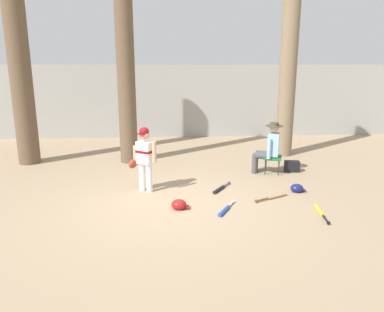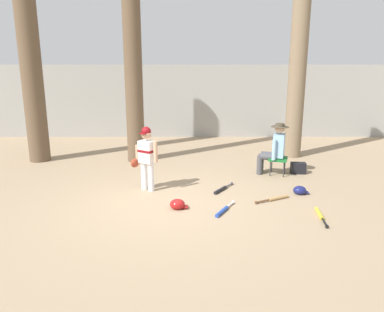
# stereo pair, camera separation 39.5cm
# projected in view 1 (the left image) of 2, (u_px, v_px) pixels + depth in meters

# --- Properties ---
(ground_plane) EXTENTS (60.00, 60.00, 0.00)m
(ground_plane) POSITION_uv_depth(u_px,v_px,m) (170.00, 205.00, 6.66)
(ground_plane) COLOR #9E8466
(concrete_back_wall) EXTENTS (18.00, 0.36, 2.47)m
(concrete_back_wall) POSITION_uv_depth(u_px,v_px,m) (169.00, 101.00, 12.78)
(concrete_back_wall) COLOR #9E9E99
(concrete_back_wall) RESTS_ON ground
(tree_near_player) EXTENTS (0.69, 0.69, 5.57)m
(tree_near_player) POSITION_uv_depth(u_px,v_px,m) (126.00, 66.00, 9.08)
(tree_near_player) COLOR brown
(tree_near_player) RESTS_ON ground
(tree_behind_spectator) EXTENTS (0.62, 0.62, 5.02)m
(tree_behind_spectator) POSITION_uv_depth(u_px,v_px,m) (288.00, 75.00, 9.85)
(tree_behind_spectator) COLOR #7F6B51
(tree_behind_spectator) RESTS_ON ground
(young_ballplayer) EXTENTS (0.60, 0.38, 1.31)m
(young_ballplayer) POSITION_uv_depth(u_px,v_px,m) (144.00, 155.00, 7.24)
(young_ballplayer) COLOR white
(young_ballplayer) RESTS_ON ground
(folding_stool) EXTENTS (0.51, 0.51, 0.41)m
(folding_stool) POSITION_uv_depth(u_px,v_px,m) (273.00, 158.00, 8.54)
(folding_stool) COLOR #196B2D
(folding_stool) RESTS_ON ground
(seated_spectator) EXTENTS (0.68, 0.53, 1.20)m
(seated_spectator) POSITION_uv_depth(u_px,v_px,m) (269.00, 146.00, 8.50)
(seated_spectator) COLOR #47474C
(seated_spectator) RESTS_ON ground
(handbag_beside_stool) EXTENTS (0.35, 0.21, 0.26)m
(handbag_beside_stool) POSITION_uv_depth(u_px,v_px,m) (292.00, 166.00, 8.72)
(handbag_beside_stool) COLOR black
(handbag_beside_stool) RESTS_ON ground
(tree_far_left) EXTENTS (0.84, 0.84, 6.80)m
(tree_far_left) POSITION_uv_depth(u_px,v_px,m) (17.00, 44.00, 8.82)
(tree_far_left) COLOR brown
(tree_far_left) RESTS_ON ground
(bat_blue_youth) EXTENTS (0.40, 0.67, 0.07)m
(bat_blue_youth) POSITION_uv_depth(u_px,v_px,m) (225.00, 210.00, 6.38)
(bat_blue_youth) COLOR #2347AD
(bat_blue_youth) RESTS_ON ground
(bat_black_composite) EXTENTS (0.45, 0.65, 0.07)m
(bat_black_composite) POSITION_uv_depth(u_px,v_px,m) (220.00, 189.00, 7.46)
(bat_black_composite) COLOR black
(bat_black_composite) RESTS_ON ground
(bat_wood_tan) EXTENTS (0.70, 0.41, 0.07)m
(bat_wood_tan) POSITION_uv_depth(u_px,v_px,m) (275.00, 197.00, 7.01)
(bat_wood_tan) COLOR tan
(bat_wood_tan) RESTS_ON ground
(bat_yellow_trainer) EXTENTS (0.14, 0.75, 0.07)m
(bat_yellow_trainer) POSITION_uv_depth(u_px,v_px,m) (320.00, 212.00, 6.28)
(bat_yellow_trainer) COLOR yellow
(bat_yellow_trainer) RESTS_ON ground
(batting_helmet_red) EXTENTS (0.32, 0.25, 0.18)m
(batting_helmet_red) POSITION_uv_depth(u_px,v_px,m) (179.00, 205.00, 6.48)
(batting_helmet_red) COLOR #A81919
(batting_helmet_red) RESTS_ON ground
(batting_helmet_navy) EXTENTS (0.30, 0.23, 0.18)m
(batting_helmet_navy) POSITION_uv_depth(u_px,v_px,m) (297.00, 188.00, 7.35)
(batting_helmet_navy) COLOR navy
(batting_helmet_navy) RESTS_ON ground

